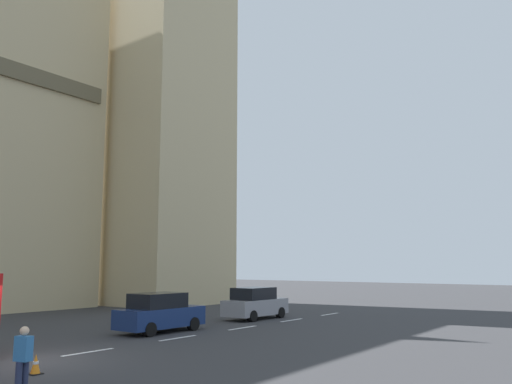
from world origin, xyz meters
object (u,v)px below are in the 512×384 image
object	(u,v)px
sedan_lead	(160,313)
sedan_trailing	(255,303)
pedestrian_by_kerb	(23,359)
traffic_cone_east	(36,364)

from	to	relation	value
sedan_lead	sedan_trailing	size ratio (longest dim) A/B	1.00
pedestrian_by_kerb	sedan_lead	bearing A→B (deg)	31.54
traffic_cone_east	sedan_lead	bearing A→B (deg)	25.40
traffic_cone_east	pedestrian_by_kerb	world-z (taller)	pedestrian_by_kerb
sedan_lead	pedestrian_by_kerb	size ratio (longest dim) A/B	2.60
sedan_lead	traffic_cone_east	distance (m)	9.73
sedan_trailing	traffic_cone_east	bearing A→B (deg)	-165.76
sedan_lead	pedestrian_by_kerb	distance (m)	12.29
traffic_cone_east	pedestrian_by_kerb	size ratio (longest dim) A/B	0.34
sedan_trailing	traffic_cone_east	xyz separation A→B (m)	(-16.39, -4.16, -0.63)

